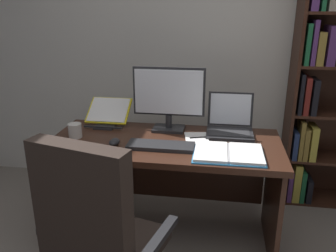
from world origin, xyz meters
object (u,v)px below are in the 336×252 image
object	(u,v)px
monitor	(169,99)
computer_mouse	(114,142)
open_binder	(228,153)
notepad	(197,138)
pen	(200,137)
coffee_mug	(75,131)
desk	(166,165)
bookshelf	(335,66)
office_chair	(100,248)
laptop	(230,125)
keyboard	(161,146)
reading_stand_with_book	(108,113)

from	to	relation	value
monitor	computer_mouse	size ratio (longest dim) A/B	4.82
open_binder	monitor	bearing A→B (deg)	137.04
notepad	pen	world-z (taller)	pen
open_binder	coffee_mug	size ratio (longest dim) A/B	4.36
coffee_mug	desk	bearing A→B (deg)	9.31
desk	bookshelf	size ratio (longest dim) A/B	0.66
office_chair	laptop	world-z (taller)	office_chair
bookshelf	laptop	world-z (taller)	bookshelf
desk	keyboard	xyz separation A→B (m)	(-0.01, -0.19, 0.22)
reading_stand_with_book	coffee_mug	xyz separation A→B (m)	(-0.13, -0.31, -0.04)
laptop	notepad	distance (m)	0.27
keyboard	pen	xyz separation A→B (m)	(0.23, 0.18, 0.00)
office_chair	notepad	distance (m)	0.95
desk	computer_mouse	bearing A→B (deg)	-148.26
notepad	coffee_mug	world-z (taller)	coffee_mug
monitor	open_binder	bearing A→B (deg)	-42.61
laptop	computer_mouse	world-z (taller)	laptop
reading_stand_with_book	pen	bearing A→B (deg)	-17.43
desk	notepad	bearing A→B (deg)	-1.76
open_binder	keyboard	bearing A→B (deg)	172.84
keyboard	open_binder	distance (m)	0.42
laptop	open_binder	distance (m)	0.39
notepad	pen	bearing A→B (deg)	0.00
keyboard	notepad	xyz separation A→B (m)	(0.21, 0.18, -0.01)
pen	monitor	bearing A→B (deg)	146.63
office_chair	computer_mouse	world-z (taller)	office_chair
pen	coffee_mug	size ratio (longest dim) A/B	1.46
bookshelf	monitor	xyz separation A→B (m)	(-1.20, -0.49, -0.18)
keyboard	coffee_mug	size ratio (longest dim) A/B	4.37
pen	laptop	bearing A→B (deg)	38.63
pen	notepad	bearing A→B (deg)	180.00
bookshelf	reading_stand_with_book	distance (m)	1.75
open_binder	reading_stand_with_book	bearing A→B (deg)	152.62
monitor	open_binder	world-z (taller)	monitor
keyboard	notepad	size ratio (longest dim) A/B	2.00
office_chair	keyboard	xyz separation A→B (m)	(0.20, 0.62, 0.31)
monitor	open_binder	distance (m)	0.61
notepad	laptop	bearing A→B (deg)	35.97
desk	keyboard	size ratio (longest dim) A/B	3.61
computer_mouse	open_binder	bearing A→B (deg)	-3.98
office_chair	open_binder	xyz separation A→B (m)	(0.62, 0.57, 0.31)
bookshelf	notepad	size ratio (longest dim) A/B	10.95
desk	office_chair	xyz separation A→B (m)	(-0.21, -0.80, -0.09)
notepad	keyboard	bearing A→B (deg)	-139.16
office_chair	notepad	xyz separation A→B (m)	(0.41, 0.80, 0.30)
monitor	computer_mouse	xyz separation A→B (m)	(-0.30, -0.33, -0.21)
office_chair	reading_stand_with_book	xyz separation A→B (m)	(-0.27, 1.02, 0.39)
monitor	notepad	xyz separation A→B (m)	(0.21, -0.15, -0.22)
pen	coffee_mug	distance (m)	0.84
monitor	pen	world-z (taller)	monitor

